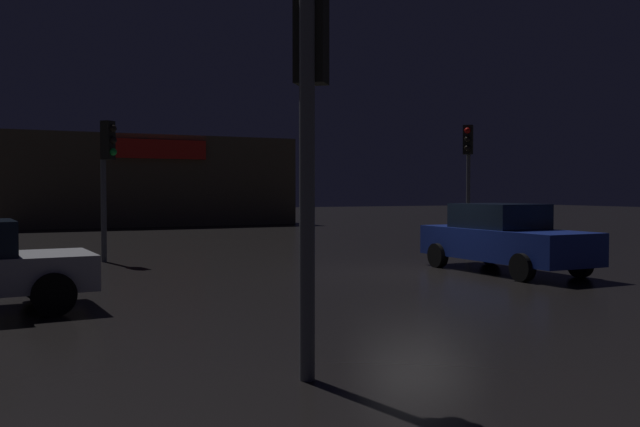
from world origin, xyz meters
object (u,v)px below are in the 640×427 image
object	(u,v)px
traffic_signal_main	(310,111)
car_near	(503,238)
store_building	(146,181)
traffic_signal_cross_left	(468,159)
traffic_signal_opposite	(107,162)

from	to	relation	value
traffic_signal_main	car_near	bearing A→B (deg)	39.03
car_near	store_building	bearing A→B (deg)	96.68
store_building	traffic_signal_main	world-z (taller)	store_building
traffic_signal_cross_left	car_near	world-z (taller)	traffic_signal_cross_left
traffic_signal_cross_left	car_near	bearing A→B (deg)	-120.87
traffic_signal_main	car_near	size ratio (longest dim) A/B	0.86
store_building	traffic_signal_cross_left	size ratio (longest dim) A/B	3.77
traffic_signal_main	traffic_signal_opposite	xyz separation A→B (m)	(-0.28, 12.72, -0.04)
store_building	car_near	xyz separation A→B (m)	(3.18, -27.15, -1.66)
traffic_signal_opposite	traffic_signal_main	bearing A→B (deg)	-88.75
car_near	traffic_signal_opposite	bearing A→B (deg)	142.37
traffic_signal_cross_left	traffic_signal_opposite	bearing A→B (deg)	-179.61
traffic_signal_main	traffic_signal_opposite	world-z (taller)	traffic_signal_main
traffic_signal_main	car_near	distance (m)	10.37
traffic_signal_main	car_near	xyz separation A→B (m)	(7.91, 6.41, -1.94)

